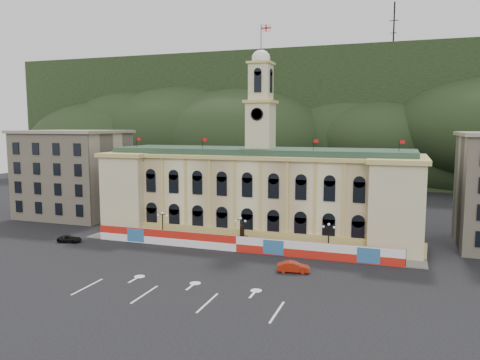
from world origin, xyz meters
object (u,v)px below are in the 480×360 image
(lamp_center, at_px, (241,230))
(red_sedan, at_px, (293,267))
(statue, at_px, (243,240))
(black_suv, at_px, (70,239))

(lamp_center, distance_m, red_sedan, 14.25)
(statue, xyz_separation_m, red_sedan, (10.68, -10.14, -0.47))
(statue, xyz_separation_m, black_suv, (-28.68, -6.59, -0.62))
(red_sedan, bearing_deg, statue, 36.36)
(black_suv, bearing_deg, red_sedan, -105.45)
(statue, distance_m, red_sedan, 14.74)
(red_sedan, xyz_separation_m, black_suv, (-39.36, 3.55, -0.16))
(statue, bearing_deg, black_suv, -167.07)
(lamp_center, relative_size, red_sedan, 1.13)
(statue, relative_size, red_sedan, 0.81)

